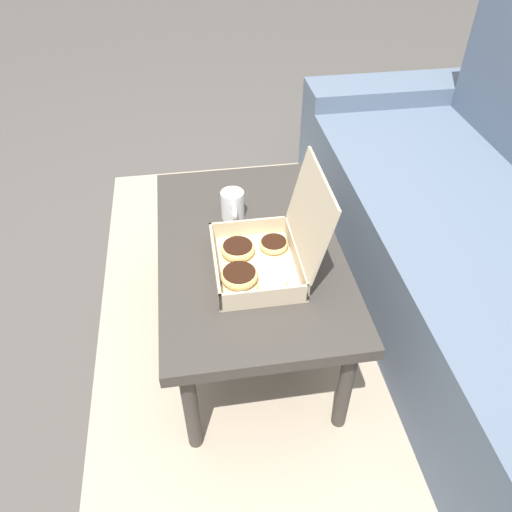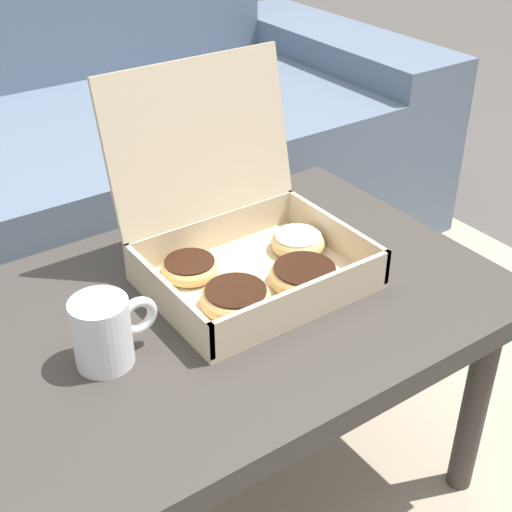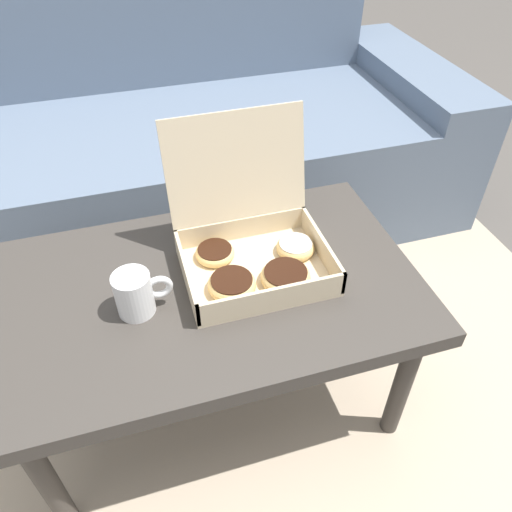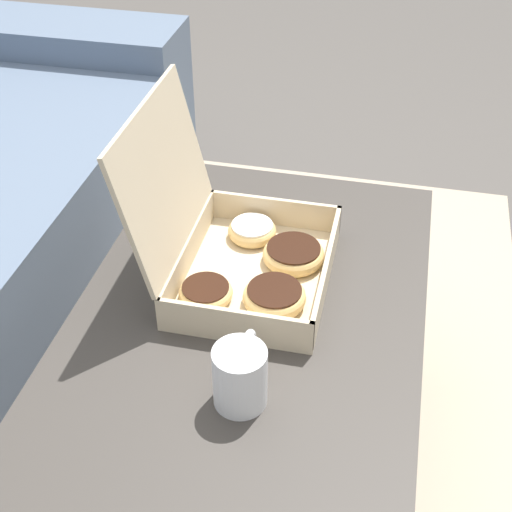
# 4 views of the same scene
# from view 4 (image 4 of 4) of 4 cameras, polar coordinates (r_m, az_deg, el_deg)

# --- Properties ---
(ground_plane) EXTENTS (12.00, 12.00, 0.00)m
(ground_plane) POSITION_cam_4_polar(r_m,az_deg,el_deg) (1.50, -3.58, -16.92)
(ground_plane) COLOR #514C47
(area_rug) EXTENTS (2.32, 1.86, 0.01)m
(area_rug) POSITION_cam_4_polar(r_m,az_deg,el_deg) (1.58, -14.46, -14.38)
(area_rug) COLOR tan
(area_rug) RESTS_ON ground_plane
(coffee_table) EXTENTS (0.92, 0.57, 0.43)m
(coffee_table) POSITION_cam_4_polar(r_m,az_deg,el_deg) (1.19, -0.87, -6.90)
(coffee_table) COLOR #3D3833
(coffee_table) RESTS_ON ground_plane
(pastry_box) EXTENTS (0.32, 0.31, 0.31)m
(pastry_box) POSITION_cam_4_polar(r_m,az_deg,el_deg) (1.21, -1.01, 0.31)
(pastry_box) COLOR beige
(pastry_box) RESTS_ON coffee_table
(coffee_mug) EXTENTS (0.12, 0.08, 0.10)m
(coffee_mug) POSITION_cam_4_polar(r_m,az_deg,el_deg) (1.01, -1.25, -9.50)
(coffee_mug) COLOR white
(coffee_mug) RESTS_ON coffee_table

